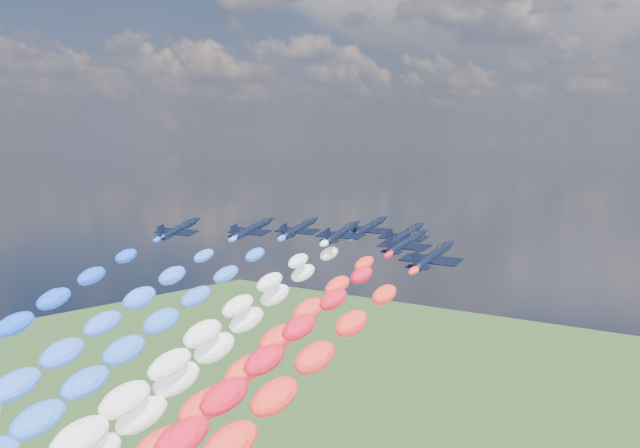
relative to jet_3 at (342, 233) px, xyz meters
The scene contains 12 objects.
jet_0 30.43m from the jet_3, 152.84° to the right, with size 9.00×12.07×2.66m, color black, non-canonical shape.
jet_1 17.55m from the jet_3, 162.48° to the right, with size 9.00×12.07×2.66m, color black, non-canonical shape.
jet_2 10.87m from the jet_3, behind, with size 9.00×12.07×2.66m, color black, non-canonical shape.
trail_2 56.29m from the jet_3, 102.08° to the right, with size 6.07×99.59×48.39m, color blue, non-canonical shape.
jet_3 is the anchor object (origin of this frame).
trail_3 56.39m from the jet_3, 90.00° to the right, with size 6.07×99.59×48.39m, color white, non-canonical shape.
jet_4 10.49m from the jet_3, 97.78° to the left, with size 9.00×12.07×2.66m, color black, non-canonical shape.
trail_4 47.06m from the jet_3, 91.97° to the right, with size 6.07×99.59×48.39m, color white, non-canonical shape.
jet_5 11.29m from the jet_3, 22.34° to the left, with size 9.00×12.07×2.66m, color black, non-canonical shape.
trail_5 53.51m from the jet_3, 77.57° to the right, with size 6.07×99.59×48.39m, color red, non-canonical shape.
jet_6 17.65m from the jet_3, 17.94° to the right, with size 9.00×12.07×2.66m, color black, non-canonical shape.
jet_7 32.56m from the jet_3, 30.26° to the right, with size 9.00×12.07×2.66m, color black, non-canonical shape.
Camera 1 is at (86.08, -105.42, 117.51)m, focal length 46.00 mm.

